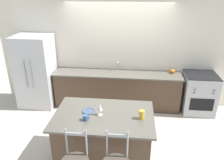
{
  "coord_description": "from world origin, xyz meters",
  "views": [
    {
      "loc": [
        0.39,
        -4.54,
        2.81
      ],
      "look_at": [
        -0.02,
        -0.6,
        1.11
      ],
      "focal_mm": 35.0,
      "sensor_mm": 36.0,
      "label": 1
    }
  ],
  "objects": [
    {
      "name": "wine_glass",
      "position": [
        -0.11,
        -1.58,
        1.05
      ],
      "size": [
        0.08,
        0.08,
        0.19
      ],
      "color": "white",
      "rests_on": "kitchen_island"
    },
    {
      "name": "sink_faucet",
      "position": [
        0.0,
        0.54,
        1.03
      ],
      "size": [
        0.02,
        0.13,
        0.22
      ],
      "color": "#ADAFB5",
      "rests_on": "back_counter"
    },
    {
      "name": "tumbler_cup",
      "position": [
        0.55,
        -1.62,
        0.98
      ],
      "size": [
        0.08,
        0.08,
        0.14
      ],
      "color": "gold",
      "rests_on": "kitchen_island"
    },
    {
      "name": "dinner_plate",
      "position": [
        -0.32,
        -1.5,
        0.92
      ],
      "size": [
        0.21,
        0.21,
        0.02
      ],
      "color": "#425170",
      "rests_on": "kitchen_island"
    },
    {
      "name": "pumpkin_decoration",
      "position": [
        1.32,
        0.48,
        0.94
      ],
      "size": [
        0.13,
        0.13,
        0.12
      ],
      "color": "orange",
      "rests_on": "back_counter"
    },
    {
      "name": "refrigerator",
      "position": [
        -1.99,
        0.25,
        0.89
      ],
      "size": [
        0.86,
        0.79,
        1.77
      ],
      "color": "#BCBCC1",
      "rests_on": "ground_plane"
    },
    {
      "name": "oven_range",
      "position": [
        1.95,
        0.29,
        0.48
      ],
      "size": [
        0.73,
        0.71,
        0.96
      ],
      "color": "#ADAFB5",
      "rests_on": "ground_plane"
    },
    {
      "name": "coffee_mug",
      "position": [
        -0.31,
        -1.75,
        0.95
      ],
      "size": [
        0.11,
        0.08,
        0.09
      ],
      "color": "#335689",
      "rests_on": "kitchen_island"
    },
    {
      "name": "back_counter",
      "position": [
        0.0,
        0.36,
        0.45
      ],
      "size": [
        3.07,
        0.64,
        0.89
      ],
      "color": "#4C3828",
      "rests_on": "ground_plane"
    },
    {
      "name": "wall_back",
      "position": [
        0.0,
        0.66,
        1.35
      ],
      "size": [
        6.0,
        0.07,
        2.7
      ],
      "color": "beige",
      "rests_on": "ground_plane"
    },
    {
      "name": "kitchen_island",
      "position": [
        -0.06,
        -1.56,
        0.46
      ],
      "size": [
        1.61,
        1.07,
        0.91
      ],
      "color": "#4C3828",
      "rests_on": "ground_plane"
    },
    {
      "name": "ground_plane",
      "position": [
        0.0,
        0.0,
        0.0
      ],
      "size": [
        18.0,
        18.0,
        0.0
      ],
      "primitive_type": "plane",
      "color": "beige"
    }
  ]
}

